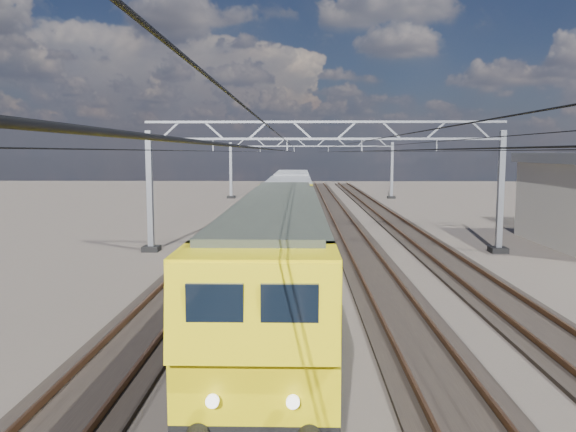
{
  "coord_description": "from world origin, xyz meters",
  "views": [
    {
      "loc": [
        -1.3,
        -26.36,
        5.43
      ],
      "look_at": [
        -1.87,
        0.3,
        2.4
      ],
      "focal_mm": 35.0,
      "sensor_mm": 36.0,
      "label": 1
    }
  ],
  "objects_px": {
    "catenary_gantry_far": "(311,165)",
    "hopper_wagon_lead": "(289,202)",
    "catenary_gantry_mid": "(324,181)",
    "locomotive": "(279,247)",
    "hopper_wagon_mid": "(292,188)"
  },
  "relations": [
    {
      "from": "catenary_gantry_mid",
      "to": "hopper_wagon_lead",
      "type": "relative_size",
      "value": 1.53
    },
    {
      "from": "locomotive",
      "to": "catenary_gantry_far",
      "type": "bearing_deg",
      "value": 87.62
    },
    {
      "from": "catenary_gantry_far",
      "to": "locomotive",
      "type": "relative_size",
      "value": 0.94
    },
    {
      "from": "catenary_gantry_far",
      "to": "hopper_wagon_lead",
      "type": "bearing_deg",
      "value": -93.75
    },
    {
      "from": "locomotive",
      "to": "hopper_wagon_lead",
      "type": "relative_size",
      "value": 1.62
    },
    {
      "from": "catenary_gantry_mid",
      "to": "hopper_wagon_lead",
      "type": "distance_m",
      "value": 6.07
    },
    {
      "from": "catenary_gantry_mid",
      "to": "catenary_gantry_far",
      "type": "xyz_separation_m",
      "value": [
        0.0,
        36.0,
        0.0
      ]
    },
    {
      "from": "hopper_wagon_lead",
      "to": "hopper_wagon_mid",
      "type": "distance_m",
      "value": 14.2
    },
    {
      "from": "catenary_gantry_mid",
      "to": "hopper_wagon_mid",
      "type": "xyz_separation_m",
      "value": [
        -2.0,
        19.69,
        -1.67
      ]
    },
    {
      "from": "locomotive",
      "to": "hopper_wagon_lead",
      "type": "height_order",
      "value": "locomotive"
    },
    {
      "from": "catenary_gantry_mid",
      "to": "catenary_gantry_far",
      "type": "relative_size",
      "value": 1.0
    },
    {
      "from": "hopper_wagon_lead",
      "to": "locomotive",
      "type": "bearing_deg",
      "value": -90.0
    },
    {
      "from": "locomotive",
      "to": "hopper_wagon_lead",
      "type": "bearing_deg",
      "value": 90.0
    },
    {
      "from": "hopper_wagon_lead",
      "to": "hopper_wagon_mid",
      "type": "height_order",
      "value": "same"
    },
    {
      "from": "catenary_gantry_far",
      "to": "hopper_wagon_lead",
      "type": "height_order",
      "value": "catenary_gantry_far"
    }
  ]
}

